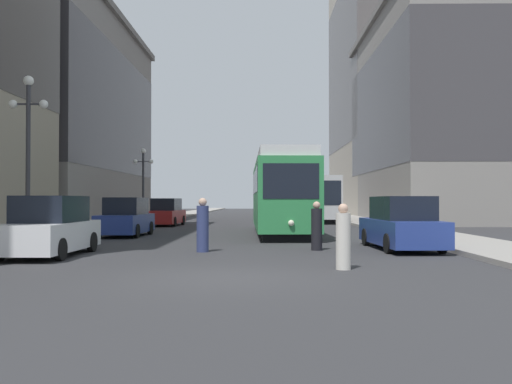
# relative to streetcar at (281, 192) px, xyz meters

# --- Properties ---
(ground_plane) EXTENTS (200.00, 200.00, 0.00)m
(ground_plane) POSITION_rel_streetcar_xyz_m (-1.76, -15.62, -2.10)
(ground_plane) COLOR #303033
(sidewalk_left) EXTENTS (3.29, 120.00, 0.15)m
(sidewalk_left) POSITION_rel_streetcar_xyz_m (-10.31, 24.38, -2.03)
(sidewalk_left) COLOR gray
(sidewalk_left) RESTS_ON ground
(sidewalk_right) EXTENTS (3.29, 120.00, 0.15)m
(sidewalk_right) POSITION_rel_streetcar_xyz_m (6.79, 24.38, -2.03)
(sidewalk_right) COLOR gray
(sidewalk_right) RESTS_ON ground
(streetcar) EXTENTS (3.01, 12.56, 3.89)m
(streetcar) POSITION_rel_streetcar_xyz_m (0.00, 0.00, 0.00)
(streetcar) COLOR black
(streetcar) RESTS_ON ground
(transit_bus) EXTENTS (2.91, 12.77, 3.45)m
(transit_bus) POSITION_rel_streetcar_xyz_m (3.19, 16.51, -0.15)
(transit_bus) COLOR black
(transit_bus) RESTS_ON ground
(parked_car_left_near) EXTENTS (2.05, 4.61, 1.82)m
(parked_car_left_near) POSITION_rel_streetcar_xyz_m (-7.37, 8.77, -1.26)
(parked_car_left_near) COLOR black
(parked_car_left_near) RESTS_ON ground
(parked_car_left_mid) EXTENTS (1.90, 4.44, 1.82)m
(parked_car_left_mid) POSITION_rel_streetcar_xyz_m (-7.37, -11.02, -1.26)
(parked_car_left_mid) COLOR black
(parked_car_left_mid) RESTS_ON ground
(parked_car_right_far) EXTENTS (2.06, 4.98, 1.82)m
(parked_car_right_far) POSITION_rel_streetcar_xyz_m (3.85, -8.69, -1.26)
(parked_car_right_far) COLOR black
(parked_car_right_far) RESTS_ON ground
(parked_car_left_far) EXTENTS (1.96, 4.35, 1.82)m
(parked_car_left_far) POSITION_rel_streetcar_xyz_m (-7.37, -1.88, -1.26)
(parked_car_left_far) COLOR black
(parked_car_left_far) RESTS_ON ground
(pedestrian_crossing_near) EXTENTS (0.37, 0.37, 1.65)m
(pedestrian_crossing_near) POSITION_rel_streetcar_xyz_m (0.91, -9.10, -1.33)
(pedestrian_crossing_near) COLOR black
(pedestrian_crossing_near) RESTS_ON ground
(pedestrian_crossing_far) EXTENTS (0.40, 0.40, 1.76)m
(pedestrian_crossing_far) POSITION_rel_streetcar_xyz_m (-2.87, -9.73, -1.28)
(pedestrian_crossing_far) COLOR navy
(pedestrian_crossing_far) RESTS_ON ground
(pedestrian_on_sidewalk) EXTENTS (0.36, 0.36, 1.60)m
(pedestrian_on_sidewalk) POSITION_rel_streetcar_xyz_m (1.06, -14.19, -1.35)
(pedestrian_on_sidewalk) COLOR beige
(pedestrian_on_sidewalk) RESTS_ON ground
(lamp_post_left_near) EXTENTS (1.41, 0.36, 5.99)m
(lamp_post_left_near) POSITION_rel_streetcar_xyz_m (-9.27, -8.23, 1.95)
(lamp_post_left_near) COLOR #333338
(lamp_post_left_near) RESTS_ON sidewalk_left
(lamp_post_left_far) EXTENTS (1.41, 0.36, 5.17)m
(lamp_post_left_far) POSITION_rel_streetcar_xyz_m (-9.27, 10.36, 1.47)
(lamp_post_left_far) COLOR #333338
(lamp_post_left_far) RESTS_ON sidewalk_left
(building_left_corner) EXTENTS (14.32, 23.34, 16.01)m
(building_left_corner) POSITION_rel_streetcar_xyz_m (-18.82, 14.52, 6.11)
(building_left_corner) COLOR gray
(building_left_corner) RESTS_ON ground
(building_right_corner) EXTENTS (12.45, 23.81, 32.41)m
(building_right_corner) POSITION_rel_streetcar_xyz_m (14.36, 37.84, 14.62)
(building_right_corner) COLOR #A89E8E
(building_right_corner) RESTS_ON ground
(building_right_midblock) EXTENTS (12.12, 22.96, 17.19)m
(building_right_midblock) POSITION_rel_streetcar_xyz_m (14.19, 18.22, 6.72)
(building_right_midblock) COLOR gray
(building_right_midblock) RESTS_ON ground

